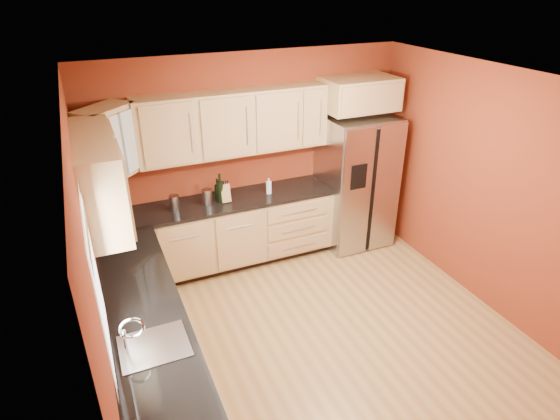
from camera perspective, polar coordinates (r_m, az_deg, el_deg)
name	(u,v)px	position (r m, az deg, el deg)	size (l,w,h in m)	color
floor	(320,336)	(5.08, 4.91, -15.09)	(4.00, 4.00, 0.00)	olive
ceiling	(333,85)	(3.86, 6.46, 14.93)	(4.00, 4.00, 0.00)	silver
wall_back	(251,157)	(5.98, -3.61, 6.41)	(4.00, 0.04, 2.60)	maroon
wall_front	(493,384)	(3.09, 24.51, -18.78)	(4.00, 0.04, 2.60)	maroon
wall_left	(96,278)	(3.90, -21.52, -7.72)	(0.04, 4.00, 2.60)	maroon
wall_right	(490,192)	(5.50, 24.25, 2.05)	(0.04, 4.00, 2.60)	maroon
base_cabinets_back	(220,236)	(5.94, -7.36, -3.11)	(2.90, 0.60, 0.88)	#AA8152
base_cabinets_left	(150,351)	(4.42, -15.59, -16.24)	(0.60, 2.80, 0.88)	#AA8152
countertop_back	(218,203)	(5.72, -7.59, 0.84)	(2.90, 0.62, 0.04)	black
countertop_left	(144,309)	(4.13, -16.25, -11.52)	(0.62, 2.80, 0.04)	black
upper_cabinets_back	(234,123)	(5.60, -5.61, 10.53)	(2.30, 0.33, 0.75)	#AA8152
upper_cabinets_left	(99,178)	(4.30, -21.18, 3.68)	(0.33, 1.35, 0.75)	#AA8152
corner_upper_cabinet	(109,143)	(5.20, -20.16, 7.72)	(0.62, 0.33, 0.75)	#AA8152
over_fridge_cabinet	(359,94)	(6.09, 9.58, 13.83)	(0.92, 0.60, 0.40)	#AA8152
refrigerator	(355,181)	(6.39, 9.15, 3.50)	(0.90, 0.75, 1.78)	#A8A8AD
window	(98,287)	(3.34, -21.29, -8.69)	(0.03, 0.90, 1.00)	white
sink_faucet	(152,331)	(3.63, -15.36, -14.03)	(0.50, 0.42, 0.30)	silver
canister_left	(174,203)	(5.55, -12.76, 0.85)	(0.11, 0.11, 0.18)	#A8A8AD
canister_right	(207,197)	(5.62, -8.84, 1.61)	(0.12, 0.12, 0.19)	#A8A8AD
wine_bottle_a	(217,190)	(5.67, -7.66, 2.43)	(0.06, 0.06, 0.29)	black
wine_bottle_b	(220,188)	(5.62, -7.32, 2.65)	(0.08, 0.08, 0.36)	black
knife_block	(225,193)	(5.67, -6.74, 2.11)	(0.11, 0.10, 0.22)	tan
soap_dispenser	(269,186)	(5.84, -1.38, 2.95)	(0.07, 0.07, 0.20)	white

